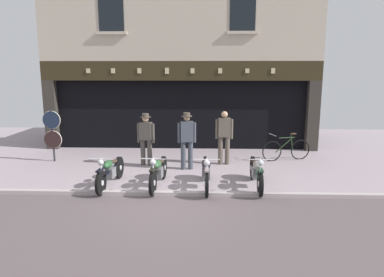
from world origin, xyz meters
name	(u,v)px	position (x,y,z in m)	size (l,w,h in m)	color
ground	(161,215)	(0.00, -0.98, -0.04)	(22.28, 22.00, 0.18)	gray
shop_facade	(183,98)	(0.00, 6.98, 1.80)	(10.58, 4.42, 6.83)	black
motorcycle_left	(110,171)	(-1.53, 0.72, 0.41)	(0.62, 2.00, 0.90)	black
motorcycle_center_left	(158,171)	(-0.28, 0.74, 0.42)	(0.62, 2.00, 0.92)	black
motorcycle_center	(206,172)	(0.96, 0.69, 0.43)	(0.62, 2.02, 0.93)	black
motorcycle_center_right	(256,172)	(2.25, 0.76, 0.42)	(0.62, 2.04, 0.92)	black
salesman_left	(146,137)	(-0.93, 2.84, 0.92)	(0.56, 0.34, 1.66)	#47423D
shopkeeper_center	(187,138)	(0.38, 2.41, 0.96)	(0.55, 0.32, 1.74)	#3D424C
salesman_right	(224,135)	(1.54, 3.04, 0.95)	(0.56, 0.25, 1.72)	brown
tyre_sign_pole	(52,130)	(-4.08, 3.22, 1.04)	(0.60, 0.06, 1.71)	#232328
advert_board_near	(237,104)	(2.13, 5.40, 1.73)	(0.83, 0.03, 1.08)	beige
leaning_bicycle	(286,149)	(3.67, 3.64, 0.37)	(1.68, 0.63, 0.94)	black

